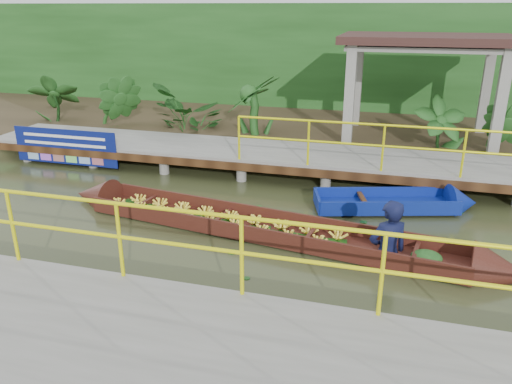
# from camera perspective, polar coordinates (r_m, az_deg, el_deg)

# --- Properties ---
(ground) EXTENTS (80.00, 80.00, 0.00)m
(ground) POSITION_cam_1_polar(r_m,az_deg,el_deg) (9.22, -0.71, -4.56)
(ground) COLOR #31361B
(ground) RESTS_ON ground
(land_strip) EXTENTS (30.00, 8.00, 0.45)m
(land_strip) POSITION_cam_1_polar(r_m,az_deg,el_deg) (16.11, 6.87, 7.15)
(land_strip) COLOR #302618
(land_strip) RESTS_ON ground
(far_dock) EXTENTS (16.00, 2.06, 1.66)m
(far_dock) POSITION_cam_1_polar(r_m,az_deg,el_deg) (12.17, 3.92, 4.09)
(far_dock) COLOR slate
(far_dock) RESTS_ON ground
(pavilion) EXTENTS (4.40, 3.00, 3.00)m
(pavilion) POSITION_cam_1_polar(r_m,az_deg,el_deg) (14.37, 18.83, 15.11)
(pavilion) COLOR slate
(pavilion) RESTS_ON ground
(foliage_backdrop) EXTENTS (30.00, 0.80, 4.00)m
(foliage_backdrop) POSITION_cam_1_polar(r_m,az_deg,el_deg) (18.26, 8.40, 14.30)
(foliage_backdrop) COLOR #194215
(foliage_backdrop) RESTS_ON ground
(vendor_boat) EXTENTS (8.76, 2.14, 2.26)m
(vendor_boat) POSITION_cam_1_polar(r_m,az_deg,el_deg) (8.83, 3.74, -3.53)
(vendor_boat) COLOR #39160F
(vendor_boat) RESTS_ON ground
(moored_blue_boat) EXTENTS (3.37, 1.72, 0.78)m
(moored_blue_boat) POSITION_cam_1_polar(r_m,az_deg,el_deg) (10.69, 18.61, -1.25)
(moored_blue_boat) COLOR navy
(moored_blue_boat) RESTS_ON ground
(blue_banner) EXTENTS (2.90, 0.04, 0.91)m
(blue_banner) POSITION_cam_1_polar(r_m,az_deg,el_deg) (13.60, -20.97, 4.87)
(blue_banner) COLOR navy
(blue_banner) RESTS_ON ground
(tropical_plants) EXTENTS (14.18, 1.18, 1.47)m
(tropical_plants) POSITION_cam_1_polar(r_m,az_deg,el_deg) (14.19, -1.41, 9.45)
(tropical_plants) COLOR #194215
(tropical_plants) RESTS_ON ground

